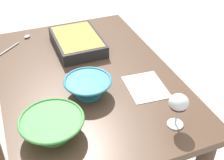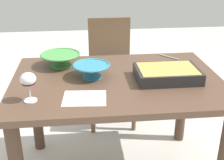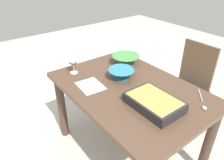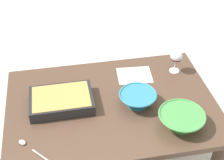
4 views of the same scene
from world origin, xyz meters
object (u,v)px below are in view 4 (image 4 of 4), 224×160
small_bowl (181,119)px  napkin (134,75)px  serving_spoon (30,148)px  dining_table (112,117)px  wine_glass (176,57)px  casserole_dish (61,100)px  mixing_bowl (138,98)px

small_bowl → napkin: 0.51m
small_bowl → serving_spoon: small_bowl is taller
dining_table → wine_glass: wine_glass is taller
wine_glass → serving_spoon: wine_glass is taller
casserole_dish → mixing_bowl: bearing=-9.9°
wine_glass → napkin: wine_glass is taller
casserole_dish → small_bowl: (0.64, -0.29, 0.01)m
napkin → dining_table: bearing=-129.8°
casserole_dish → serving_spoon: bearing=-121.9°
mixing_bowl → serving_spoon: (-0.64, -0.23, -0.04)m
serving_spoon → napkin: bearing=36.3°
mixing_bowl → small_bowl: bearing=-47.4°
small_bowl → wine_glass: bearing=74.8°
casserole_dish → napkin: size_ratio=1.65×
dining_table → casserole_dish: bearing=172.4°
wine_glass → small_bowl: wine_glass is taller
mixing_bowl → napkin: (0.05, 0.28, -0.05)m
small_bowl → serving_spoon: 0.83m
serving_spoon → napkin: 0.85m
serving_spoon → casserole_dish: bearing=58.1°
mixing_bowl → serving_spoon: bearing=-160.5°
wine_glass → napkin: 0.30m
dining_table → small_bowl: 0.46m
wine_glass → napkin: (-0.28, 0.00, -0.11)m
mixing_bowl → dining_table: bearing=165.7°
casserole_dish → small_bowl: small_bowl is taller
wine_glass → small_bowl: (-0.13, -0.49, -0.06)m
mixing_bowl → serving_spoon: size_ratio=1.09×
wine_glass → small_bowl: size_ratio=0.60×
dining_table → small_bowl: small_bowl is taller
dining_table → napkin: (0.20, 0.24, 0.12)m
small_bowl → serving_spoon: size_ratio=1.26×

